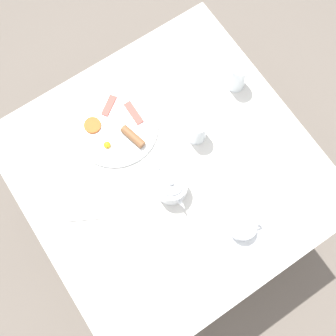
# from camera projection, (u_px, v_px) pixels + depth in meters

# --- Properties ---
(ground_plane) EXTENTS (8.00, 8.00, 0.00)m
(ground_plane) POSITION_uv_depth(u_px,v_px,m) (168.00, 204.00, 2.05)
(ground_plane) COLOR #70665B
(table) EXTENTS (0.98, 0.98, 0.71)m
(table) POSITION_uv_depth(u_px,v_px,m) (168.00, 174.00, 1.42)
(table) COLOR silver
(table) RESTS_ON ground_plane
(breakfast_plate) EXTENTS (0.31, 0.31, 0.04)m
(breakfast_plate) POSITION_uv_depth(u_px,v_px,m) (116.00, 127.00, 1.39)
(breakfast_plate) COLOR white
(breakfast_plate) RESTS_ON table
(teapot_near) EXTENTS (0.19, 0.11, 0.12)m
(teapot_near) POSITION_uv_depth(u_px,v_px,m) (171.00, 186.00, 1.29)
(teapot_near) COLOR white
(teapot_near) RESTS_ON table
(teacup_with_saucer_left) EXTENTS (0.14, 0.14, 0.06)m
(teacup_with_saucer_left) POSITION_uv_depth(u_px,v_px,m) (242.00, 227.00, 1.28)
(teacup_with_saucer_left) COLOR white
(teacup_with_saucer_left) RESTS_ON table
(water_glass_tall) EXTENTS (0.07, 0.07, 0.12)m
(water_glass_tall) POSITION_uv_depth(u_px,v_px,m) (197.00, 130.00, 1.33)
(water_glass_tall) COLOR white
(water_glass_tall) RESTS_ON table
(water_glass_short) EXTENTS (0.07, 0.07, 0.13)m
(water_glass_short) POSITION_uv_depth(u_px,v_px,m) (238.00, 76.00, 1.38)
(water_glass_short) COLOR white
(water_glass_short) RESTS_ON table
(napkin_folded) EXTENTS (0.18, 0.17, 0.01)m
(napkin_folded) POSITION_uv_depth(u_px,v_px,m) (83.00, 199.00, 1.33)
(napkin_folded) COLOR white
(napkin_folded) RESTS_ON table
(fork_by_plate) EXTENTS (0.10, 0.17, 0.00)m
(fork_by_plate) POSITION_uv_depth(u_px,v_px,m) (172.00, 77.00, 1.45)
(fork_by_plate) COLOR silver
(fork_by_plate) RESTS_ON table
(knife_by_plate) EXTENTS (0.17, 0.14, 0.00)m
(knife_by_plate) POSITION_uv_depth(u_px,v_px,m) (128.00, 288.00, 1.25)
(knife_by_plate) COLOR silver
(knife_by_plate) RESTS_ON table
(spoon_for_tea) EXTENTS (0.07, 0.13, 0.00)m
(spoon_for_tea) POSITION_uv_depth(u_px,v_px,m) (302.00, 205.00, 1.32)
(spoon_for_tea) COLOR silver
(spoon_for_tea) RESTS_ON table
(fork_spare) EXTENTS (0.06, 0.17, 0.00)m
(fork_spare) POSITION_uv_depth(u_px,v_px,m) (46.00, 157.00, 1.37)
(fork_spare) COLOR silver
(fork_spare) RESTS_ON table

